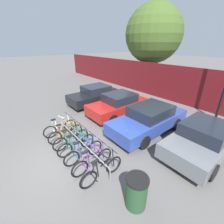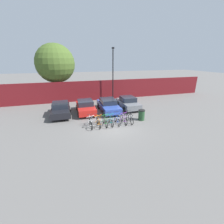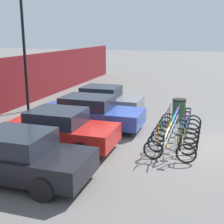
{
  "view_description": "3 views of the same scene",
  "coord_description": "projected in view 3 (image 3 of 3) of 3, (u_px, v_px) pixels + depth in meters",
  "views": [
    {
      "loc": [
        4.92,
        -1.57,
        4.27
      ],
      "look_at": [
        -0.25,
        2.62,
        1.22
      ],
      "focal_mm": 24.0,
      "sensor_mm": 36.0,
      "label": 1
    },
    {
      "loc": [
        -3.46,
        -11.44,
        5.64
      ],
      "look_at": [
        0.52,
        2.01,
        0.66
      ],
      "focal_mm": 24.0,
      "sensor_mm": 36.0,
      "label": 2
    },
    {
      "loc": [
        -11.28,
        -0.57,
        4.03
      ],
      "look_at": [
        -1.19,
        2.66,
        1.31
      ],
      "focal_mm": 50.0,
      "sensor_mm": 36.0,
      "label": 3
    }
  ],
  "objects": [
    {
      "name": "bicycle_black",
      "position": [
        181.0,
        120.0,
        13.3
      ],
      "size": [
        0.68,
        1.71,
        1.05
      ],
      "rotation": [
        0.0,
        0.0,
        -0.06
      ],
      "color": "black",
      "rests_on": "ground"
    },
    {
      "name": "ground_plane",
      "position": [
        190.0,
        144.0,
        11.58
      ],
      "size": [
        120.0,
        120.0,
        0.0
      ],
      "primitive_type": "plane",
      "color": "#605E5B"
    },
    {
      "name": "bicycle_purple",
      "position": [
        179.0,
        124.0,
        12.76
      ],
      "size": [
        0.68,
        1.71,
        1.05
      ],
      "rotation": [
        0.0,
        0.0,
        0.01
      ],
      "color": "black",
      "rests_on": "ground"
    },
    {
      "name": "car_black",
      "position": [
        19.0,
        157.0,
        8.63
      ],
      "size": [
        1.91,
        4.02,
        1.4
      ],
      "color": "black",
      "rests_on": "ground"
    },
    {
      "name": "trash_bin",
      "position": [
        179.0,
        110.0,
        14.56
      ],
      "size": [
        0.63,
        0.63,
        1.03
      ],
      "color": "#234728",
      "rests_on": "ground"
    },
    {
      "name": "bicycle_teal",
      "position": [
        176.0,
        133.0,
        11.58
      ],
      "size": [
        0.68,
        1.71,
        1.05
      ],
      "rotation": [
        0.0,
        0.0,
        -0.05
      ],
      "color": "black",
      "rests_on": "ground"
    },
    {
      "name": "car_grey",
      "position": [
        103.0,
        100.0,
        15.79
      ],
      "size": [
        1.91,
        3.91,
        1.4
      ],
      "color": "slate",
      "rests_on": "ground"
    },
    {
      "name": "bicycle_blue",
      "position": [
        178.0,
        129.0,
        12.16
      ],
      "size": [
        0.68,
        1.71,
        1.05
      ],
      "rotation": [
        0.0,
        0.0,
        0.04
      ],
      "color": "black",
      "rests_on": "ground"
    },
    {
      "name": "bike_rack",
      "position": [
        172.0,
        130.0,
        11.63
      ],
      "size": [
        4.18,
        0.04,
        0.57
      ],
      "color": "gray",
      "rests_on": "ground"
    },
    {
      "name": "bicycle_white",
      "position": [
        169.0,
        150.0,
        9.94
      ],
      "size": [
        0.68,
        1.71,
        1.05
      ],
      "rotation": [
        0.0,
        0.0,
        0.06
      ],
      "color": "black",
      "rests_on": "ground"
    },
    {
      "name": "bicycle_green",
      "position": [
        174.0,
        138.0,
        11.11
      ],
      "size": [
        0.68,
        1.71,
        1.05
      ],
      "rotation": [
        0.0,
        0.0,
        -0.06
      ],
      "color": "black",
      "rests_on": "ground"
    },
    {
      "name": "car_red",
      "position": [
        59.0,
        129.0,
        11.05
      ],
      "size": [
        1.91,
        4.02,
        1.4
      ],
      "color": "red",
      "rests_on": "ground"
    },
    {
      "name": "car_blue",
      "position": [
        89.0,
        112.0,
        13.36
      ],
      "size": [
        1.91,
        4.52,
        1.4
      ],
      "color": "#2D479E",
      "rests_on": "ground"
    },
    {
      "name": "bicycle_orange",
      "position": [
        172.0,
        143.0,
        10.56
      ],
      "size": [
        0.68,
        1.71,
        1.05
      ],
      "rotation": [
        0.0,
        0.0,
        0.04
      ],
      "color": "black",
      "rests_on": "ground"
    },
    {
      "name": "lamp_post",
      "position": [
        23.0,
        35.0,
        15.49
      ],
      "size": [
        0.24,
        0.44,
        7.06
      ],
      "color": "black",
      "rests_on": "ground"
    }
  ]
}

